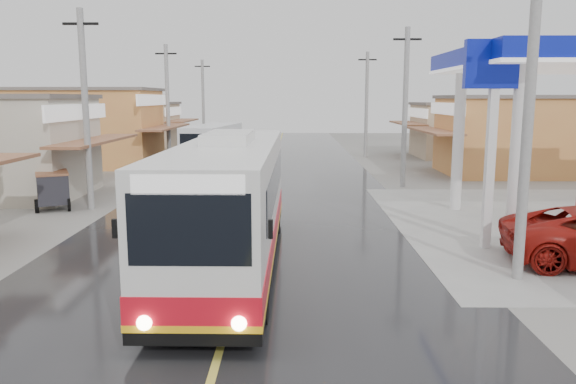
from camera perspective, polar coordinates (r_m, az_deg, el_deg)
name	(u,v)px	position (r m, az deg, el deg)	size (l,w,h in m)	color
ground	(241,279)	(14.46, -4.84, -8.77)	(120.00, 120.00, 0.00)	slate
road	(267,186)	(29.05, -2.14, 0.57)	(12.00, 90.00, 0.02)	black
centre_line	(267,186)	(29.05, -2.14, 0.60)	(0.15, 90.00, 0.01)	#D8CC4C
shopfronts_left	(43,178)	(35.04, -23.66, 1.30)	(11.00, 44.00, 5.20)	tan
utility_poles_left	(138,184)	(31.14, -15.03, 0.84)	(1.60, 50.00, 8.00)	gray
utility_poles_right	(402,187)	(29.57, 11.54, 0.52)	(1.60, 36.00, 8.00)	gray
coach_bus	(231,202)	(15.23, -5.84, -1.03)	(2.77, 11.66, 3.63)	silver
second_bus	(213,144)	(37.86, -7.61, 4.83)	(3.21, 8.47, 2.74)	silver
cyclist	(187,185)	(25.62, -10.25, 0.66)	(0.66, 1.83, 1.96)	black
tricycle_near	(52,188)	(25.04, -22.84, 0.41)	(2.05, 2.24, 1.55)	#26262D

